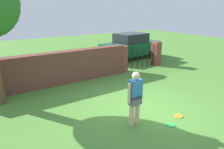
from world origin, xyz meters
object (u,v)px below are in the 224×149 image
(car, at_px, (131,46))
(frisbee_orange, at_px, (179,116))
(person, at_px, (135,97))
(frisbee_green, at_px, (170,125))

(car, height_order, frisbee_orange, car)
(frisbee_orange, bearing_deg, person, 164.89)
(person, xyz_separation_m, car, (5.10, 6.65, -0.04))
(person, distance_m, car, 8.38)
(car, bearing_deg, person, -133.64)
(car, bearing_deg, frisbee_green, -126.37)
(person, relative_size, frisbee_green, 6.00)
(frisbee_green, bearing_deg, frisbee_orange, 18.89)
(frisbee_orange, height_order, frisbee_green, same)
(frisbee_orange, bearing_deg, car, 62.87)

